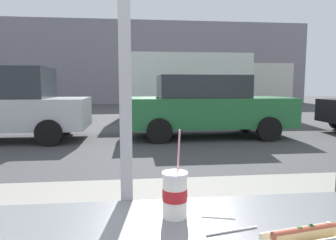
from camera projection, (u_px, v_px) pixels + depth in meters
The scene contains 10 objects.
ground_plane at pixel (132, 134), 9.27m from camera, with size 60.00×60.00×0.00m, color #424244.
sidewalk_strip at pixel (131, 231), 2.94m from camera, with size 16.00×2.80×0.15m, color gray.
building_facade_far at pixel (132, 63), 24.13m from camera, with size 28.00×1.20×6.35m, color gray.
soda_cup_right at pixel (175, 194), 1.13m from camera, with size 0.09×0.09×0.33m.
hotdog_tray_near at pixel (304, 235), 0.95m from camera, with size 0.27×0.14×0.05m.
loose_straw at pixel (232, 231), 1.02m from camera, with size 0.01×0.01×0.19m, color white.
napkin_wrapper at pixel (218, 213), 1.17m from camera, with size 0.12×0.09×0.00m, color white.
parked_car_silver at pixel (7, 105), 8.05m from camera, with size 4.11×1.97×1.91m.
parked_car_green at pixel (206, 106), 8.64m from camera, with size 4.59×1.95×1.71m.
box_truck at pixel (201, 83), 13.51m from camera, with size 7.15×2.44×2.75m.
Camera 1 is at (0.03, -1.22, 1.45)m, focal length 33.11 mm.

